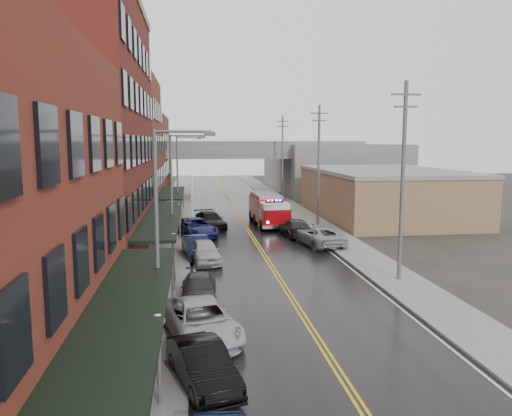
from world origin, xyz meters
TOP-DOWN VIEW (x-y plane):
  - road at (0.00, 30.00)m, footprint 11.00×160.00m
  - sidewalk_left at (-7.30, 30.00)m, footprint 3.00×160.00m
  - sidewalk_right at (7.30, 30.00)m, footprint 3.00×160.00m
  - curb_left at (-5.65, 30.00)m, footprint 0.30×160.00m
  - curb_right at (5.65, 30.00)m, footprint 0.30×160.00m
  - brick_building_b at (-13.30, 23.00)m, footprint 9.00×20.00m
  - brick_building_c at (-13.30, 40.50)m, footprint 9.00×15.00m
  - brick_building_far at (-13.30, 58.00)m, footprint 9.00×20.00m
  - tan_building at (16.00, 40.00)m, footprint 14.00×22.00m
  - right_far_block at (18.00, 70.00)m, footprint 18.00×30.00m
  - awning_0 at (-7.49, 4.00)m, footprint 2.60×16.00m
  - awning_1 at (-7.49, 23.00)m, footprint 2.60×18.00m
  - awning_2 at (-7.49, 40.50)m, footprint 2.60×13.00m
  - globe_lamp_0 at (-6.40, 2.00)m, footprint 0.44×0.44m
  - globe_lamp_1 at (-6.40, 16.00)m, footprint 0.44×0.44m
  - globe_lamp_2 at (-6.40, 30.00)m, footprint 0.44×0.44m
  - street_lamp_0 at (-6.55, 8.00)m, footprint 2.64×0.22m
  - street_lamp_1 at (-6.55, 24.00)m, footprint 2.64×0.22m
  - street_lamp_2 at (-6.55, 40.00)m, footprint 2.64×0.22m
  - utility_pole_0 at (7.20, 15.00)m, footprint 1.80×0.24m
  - utility_pole_1 at (7.20, 35.00)m, footprint 1.80×0.24m
  - utility_pole_2 at (7.20, 55.00)m, footprint 1.80×0.24m
  - overpass at (0.00, 62.00)m, footprint 40.00×10.00m
  - fire_truck at (2.36, 36.07)m, footprint 3.72×8.65m
  - parked_car_left_1 at (-5.00, 3.30)m, footprint 2.78×4.79m
  - parked_car_left_2 at (-5.00, 7.53)m, footprint 4.01×6.24m
  - parked_car_left_3 at (-5.00, 12.76)m, footprint 1.99×4.64m
  - parked_car_left_4 at (-4.47, 21.20)m, footprint 2.54×4.94m
  - parked_car_left_5 at (-5.00, 22.80)m, footprint 2.39×4.98m
  - parked_car_left_6 at (-5.00, 30.93)m, footprint 4.41×6.52m
  - parked_car_left_7 at (-3.60, 34.80)m, footprint 3.45×6.01m
  - parked_car_right_0 at (5.00, 25.78)m, footprint 3.51×6.21m
  - parked_car_right_1 at (3.85, 30.12)m, footprint 2.55×5.52m
  - parked_car_right_2 at (3.60, 41.80)m, footprint 3.18×5.11m
  - parked_car_right_3 at (5.00, 49.04)m, footprint 2.03×5.09m

SIDE VIEW (x-z plane):
  - road at x=0.00m, z-range 0.00..0.02m
  - sidewalk_left at x=-7.30m, z-range 0.00..0.15m
  - sidewalk_right at x=7.30m, z-range 0.00..0.15m
  - curb_left at x=-5.65m, z-range 0.00..0.15m
  - curb_right at x=5.65m, z-range 0.00..0.15m
  - parked_car_left_3 at x=-5.00m, z-range 0.00..1.33m
  - parked_car_left_1 at x=-5.00m, z-range 0.00..1.49m
  - parked_car_right_1 at x=3.85m, z-range 0.00..1.56m
  - parked_car_left_5 at x=-5.00m, z-range 0.00..1.58m
  - parked_car_left_2 at x=-5.00m, z-range 0.00..1.60m
  - parked_car_left_4 at x=-4.47m, z-range 0.00..1.61m
  - parked_car_right_2 at x=3.60m, z-range 0.00..1.62m
  - parked_car_right_0 at x=5.00m, z-range 0.00..1.63m
  - parked_car_left_7 at x=-3.60m, z-range 0.00..1.64m
  - parked_car_right_3 at x=5.00m, z-range 0.00..1.65m
  - parked_car_left_6 at x=-5.00m, z-range 0.00..1.66m
  - fire_truck at x=2.36m, z-range 0.13..3.25m
  - globe_lamp_0 at x=-6.40m, z-range 0.75..3.87m
  - globe_lamp_1 at x=-6.40m, z-range 0.75..3.87m
  - globe_lamp_2 at x=-6.40m, z-range 0.75..3.87m
  - tan_building at x=16.00m, z-range 0.00..5.00m
  - awning_2 at x=-7.49m, z-range 1.44..4.53m
  - awning_0 at x=-7.49m, z-range 1.44..4.53m
  - awning_1 at x=-7.49m, z-range 1.44..4.53m
  - right_far_block at x=18.00m, z-range 0.00..8.00m
  - street_lamp_0 at x=-6.55m, z-range 0.69..9.69m
  - street_lamp_1 at x=-6.55m, z-range 0.69..9.69m
  - street_lamp_2 at x=-6.55m, z-range 0.69..9.69m
  - overpass at x=0.00m, z-range 2.24..9.74m
  - brick_building_far at x=-13.30m, z-range 0.00..12.00m
  - utility_pole_0 at x=7.20m, z-range 0.31..12.31m
  - utility_pole_1 at x=7.20m, z-range 0.31..12.31m
  - utility_pole_2 at x=7.20m, z-range 0.31..12.31m
  - brick_building_c at x=-13.30m, z-range 0.00..15.00m
  - brick_building_b at x=-13.30m, z-range 0.00..18.00m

